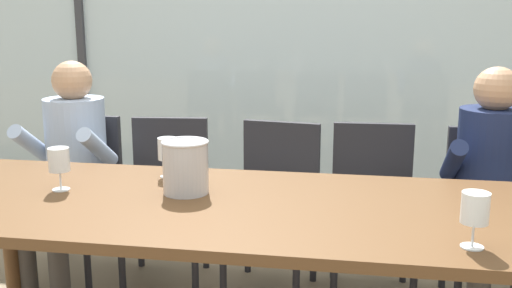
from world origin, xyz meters
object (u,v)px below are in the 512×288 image
Objects in this scene: dining_table at (240,219)px; chair_near_window_right at (491,203)px; person_pale_blue_shirt at (70,159)px; ice_bucket_primary at (186,166)px; chair_near_curtain at (79,182)px; wine_glass_by_left_taster at (475,209)px; chair_left_of_center at (168,187)px; wine_glass_near_bucket at (167,151)px; wine_glass_center_pour at (59,161)px; chair_right_of_center at (372,196)px; person_navy_polo at (493,177)px; chair_center at (276,193)px.

chair_near_window_right is (1.10, 0.88, -0.16)m from dining_table.
person_pale_blue_shirt reaches higher than ice_bucket_primary.
wine_glass_by_left_taster is (1.88, -1.20, 0.35)m from chair_near_curtain.
ice_bucket_primary reaches higher than chair_left_of_center.
ice_bucket_primary is 1.22× the size of wine_glass_near_bucket.
wine_glass_center_pour is (-0.37, -0.26, 0.00)m from wine_glass_near_bucket.
person_navy_polo reaches higher than chair_right_of_center.
person_pale_blue_shirt reaches higher than chair_center.
dining_table is at bearing -38.29° from wine_glass_near_bucket.
wine_glass_by_left_taster is (1.02, -0.40, 0.01)m from ice_bucket_primary.
chair_near_window_right is at bearing -4.44° from chair_right_of_center.
dining_table is at bearing -20.25° from ice_bucket_primary.
wine_glass_by_left_taster and wine_glass_near_bucket have the same top height.
wine_glass_near_bucket is (-0.14, 0.21, 0.01)m from ice_bucket_primary.
chair_near_window_right is 1.63m from wine_glass_near_bucket.
chair_right_of_center is (0.50, 0.04, 0.00)m from chair_center.
chair_right_of_center is at bearing 34.27° from wine_glass_center_pour.
chair_left_of_center is at bearing 113.38° from ice_bucket_primary.
person_navy_polo is (1.65, -0.14, 0.17)m from chair_left_of_center.
wine_glass_near_bucket is at bearing -160.29° from chair_near_window_right.
person_navy_polo is at bearing 21.28° from wine_glass_center_pour.
chair_right_of_center is at bearing 4.83° from chair_near_curtain.
person_pale_blue_shirt is (-1.07, 0.74, 0.01)m from dining_table.
dining_table is 1.07m from chair_left_of_center.
dining_table is 3.01× the size of chair_near_curtain.
chair_near_curtain is 2.20m from chair_near_window_right.
dining_table is 2.21× the size of person_navy_polo.
chair_left_of_center reaches higher than dining_table.
ice_bucket_primary reaches higher than wine_glass_by_left_taster.
person_pale_blue_shirt is at bearing 114.81° from wine_glass_center_pour.
wine_glass_by_left_taster is 1.00× the size of wine_glass_near_bucket.
wine_glass_near_bucket reaches higher than chair_center.
chair_near_window_right is 1.28m from wine_glass_by_left_taster.
wine_glass_near_bucket is at bearing 141.71° from dining_table.
dining_table is at bearing -34.56° from chair_near_curtain.
wine_glass_near_bucket is at bearing 35.48° from wine_glass_center_pour.
chair_right_of_center is at bearing 176.23° from chair_near_window_right.
wine_glass_center_pour is (0.33, -0.71, 0.18)m from person_pale_blue_shirt.
wine_glass_center_pour is at bearing -63.00° from chair_near_curtain.
dining_table is 0.77m from wine_glass_center_pour.
dining_table is at bearing -144.61° from person_navy_polo.
chair_center is at bearing 71.93° from ice_bucket_primary.
chair_center is 4.13× the size of ice_bucket_primary.
person_pale_blue_shirt is (-1.09, -0.12, 0.17)m from chair_center.
chair_near_curtain is 0.23m from person_pale_blue_shirt.
dining_table is 2.21× the size of person_pale_blue_shirt.
person_navy_polo reaches higher than dining_table.
chair_left_of_center is 0.73× the size of person_pale_blue_shirt.
wine_glass_center_pour is (-1.52, 0.35, 0.00)m from wine_glass_by_left_taster.
chair_left_of_center is 0.71m from wine_glass_near_bucket.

